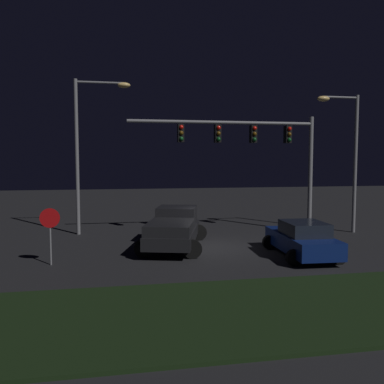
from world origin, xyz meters
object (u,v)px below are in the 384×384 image
object	(u,v)px
car_sedan	(302,239)
street_lamp_left	(88,137)
pickup_truck	(174,226)
stop_sign	(50,225)
street_lamp_right	(347,146)
traffic_signal_gantry	(254,143)

from	to	relation	value
car_sedan	street_lamp_left	world-z (taller)	street_lamp_left
car_sedan	pickup_truck	bearing A→B (deg)	64.13
stop_sign	street_lamp_right	bearing A→B (deg)	16.36
stop_sign	traffic_signal_gantry	bearing A→B (deg)	26.67
traffic_signal_gantry	street_lamp_right	size ratio (longest dim) A/B	1.34
car_sedan	street_lamp_right	size ratio (longest dim) A/B	0.58
traffic_signal_gantry	street_lamp_right	bearing A→B (deg)	-5.73
car_sedan	stop_sign	bearing A→B (deg)	90.48
street_lamp_right	pickup_truck	bearing A→B (deg)	-168.08
car_sedan	street_lamp_left	xyz separation A→B (m)	(-9.20, 7.08, 4.58)
car_sedan	street_lamp_left	size ratio (longest dim) A/B	0.53
pickup_truck	car_sedan	bearing A→B (deg)	-103.47
car_sedan	traffic_signal_gantry	world-z (taller)	traffic_signal_gantry
car_sedan	street_lamp_right	world-z (taller)	street_lamp_right
car_sedan	traffic_signal_gantry	bearing A→B (deg)	6.24
pickup_truck	street_lamp_right	xyz separation A→B (m)	(10.05, 2.12, 3.86)
street_lamp_left	street_lamp_right	size ratio (longest dim) A/B	1.10
street_lamp_right	car_sedan	bearing A→B (deg)	-135.27
street_lamp_left	car_sedan	bearing A→B (deg)	-37.59
pickup_truck	street_lamp_right	size ratio (longest dim) A/B	0.75
car_sedan	traffic_signal_gantry	size ratio (longest dim) A/B	0.43
traffic_signal_gantry	street_lamp_right	distance (m)	5.31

